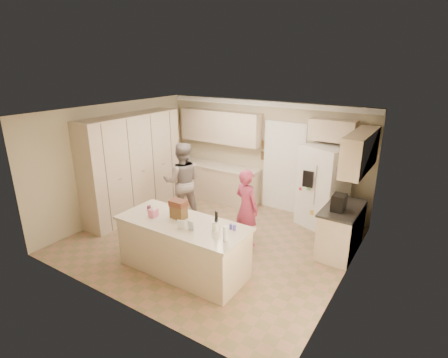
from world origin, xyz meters
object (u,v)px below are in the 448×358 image
Objects in this scene: coffee_maker at (339,203)px; utensil_crock at (216,226)px; island_base at (183,248)px; tissue_box at (153,213)px; dollhouse_body at (179,212)px; teen_boy at (182,182)px; teen_girl at (246,208)px; refrigerator at (323,187)px.

utensil_crock is at bearing -127.12° from coffee_maker.
island_base is 15.71× the size of tissue_box.
utensil_crock is 0.58× the size of dollhouse_body.
coffee_maker is 0.14× the size of island_base.
teen_boy is 1.15× the size of teen_girl.
dollhouse_body is 0.17× the size of teen_girl.
teen_boy is (-2.79, -1.32, -0.01)m from refrigerator.
island_base is at bearing -94.25° from refrigerator.
coffee_maker is 1.70m from teen_girl.
dollhouse_body is (-2.20, -1.80, -0.03)m from coffee_maker.
island_base is at bearing 10.30° from tissue_box.
dollhouse_body is at bearing 90.95° from teen_boy.
tissue_box is 0.09× the size of teen_girl.
refrigerator reaches higher than dollhouse_body.
tissue_box is 0.54× the size of dollhouse_body.
coffee_maker reaches higher than tissue_box.
refrigerator is 12.00× the size of utensil_crock.
utensil_crock is (-1.40, -1.85, -0.07)m from coffee_maker.
teen_boy reaches higher than island_base.
island_base is 1.23× the size of teen_boy.
island_base is at bearing -175.60° from utensil_crock.
coffee_maker is 2.87m from island_base.
dollhouse_body is at bearing -97.35° from refrigerator.
refrigerator is 1.87m from teen_girl.
dollhouse_body is at bearing 83.35° from teen_girl.
dollhouse_body is (-0.15, 0.10, 0.60)m from island_base.
utensil_crock reaches higher than island_base.
refrigerator reaches higher than coffee_maker.
island_base is (-1.43, -3.00, -0.46)m from refrigerator.
refrigerator is 6.00× the size of coffee_maker.
teen_girl reaches higher than island_base.
refrigerator reaches higher than teen_boy.
island_base is at bearing 92.49° from teen_boy.
teen_girl is (0.99, 1.51, -0.22)m from tissue_box.
coffee_maker is 2.84m from dollhouse_body.
tissue_box is at bearing -142.43° from coffee_maker.
coffee_maker reaches higher than dollhouse_body.
dollhouse_body is 0.15× the size of teen_boy.
coffee_maker is 2.14× the size of tissue_box.
teen_girl is at bearing -100.62° from refrigerator.
coffee_maker is 3.28m from tissue_box.
dollhouse_body is 1.46m from teen_girl.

